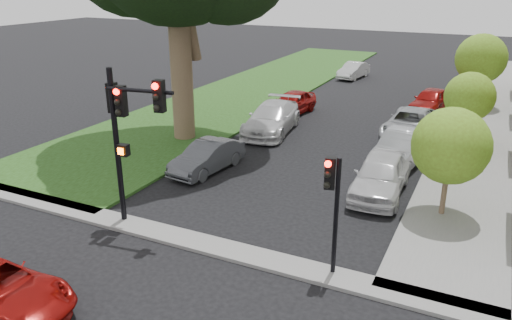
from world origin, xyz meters
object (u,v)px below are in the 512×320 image
at_px(small_tree_a, 451,146).
at_px(car_parked_3, 431,100).
at_px(car_parked_6, 272,118).
at_px(car_parked_0, 380,175).
at_px(small_tree_b, 470,97).
at_px(car_parked_2, 411,124).
at_px(car_parked_1, 401,148).
at_px(car_parked_7, 292,103).
at_px(small_tree_c, 481,59).
at_px(traffic_signal_main, 125,120).
at_px(car_parked_5, 207,157).
at_px(car_parked_9, 353,70).
at_px(traffic_signal_secondary, 333,195).

height_order(small_tree_a, car_parked_3, small_tree_a).
relative_size(small_tree_a, car_parked_6, 0.73).
xyz_separation_m(car_parked_0, car_parked_6, (-7.22, 5.69, -0.00)).
xyz_separation_m(small_tree_b, car_parked_2, (-2.63, -0.07, -1.72)).
bearing_deg(car_parked_1, car_parked_7, 149.67).
height_order(small_tree_c, traffic_signal_main, traffic_signal_main).
bearing_deg(car_parked_1, car_parked_0, -84.58).
bearing_deg(car_parked_5, car_parked_3, 70.31).
xyz_separation_m(small_tree_a, car_parked_5, (-9.87, 0.12, -2.01)).
bearing_deg(small_tree_b, traffic_signal_main, -123.62).
bearing_deg(small_tree_c, car_parked_3, -134.39).
relative_size(traffic_signal_main, car_parked_1, 1.15).
height_order(car_parked_1, car_parked_7, car_parked_1).
bearing_deg(small_tree_b, car_parked_6, -165.85).
bearing_deg(car_parked_7, car_parked_2, -7.33).
relative_size(car_parked_2, car_parked_5, 1.33).
relative_size(small_tree_b, car_parked_7, 0.87).
distance_m(small_tree_c, car_parked_9, 11.83).
relative_size(small_tree_c, car_parked_9, 1.19).
xyz_separation_m(small_tree_c, car_parked_1, (-2.34, -12.86, -2.38)).
xyz_separation_m(traffic_signal_secondary, car_parked_7, (-7.60, 16.00, -1.80)).
distance_m(car_parked_6, car_parked_7, 4.02).
relative_size(car_parked_1, car_parked_6, 0.86).
relative_size(small_tree_b, car_parked_6, 0.67).
distance_m(car_parked_1, car_parked_3, 10.35).
xyz_separation_m(car_parked_2, car_parked_3, (0.17, 5.97, -0.00)).
distance_m(small_tree_c, car_parked_3, 4.26).
bearing_deg(car_parked_1, traffic_signal_main, -118.64).
bearing_deg(small_tree_a, car_parked_0, 158.53).
relative_size(traffic_signal_secondary, car_parked_0, 0.77).
bearing_deg(car_parked_1, small_tree_c, 87.07).
distance_m(small_tree_a, car_parked_6, 11.90).
xyz_separation_m(traffic_signal_main, car_parked_5, (-0.30, 5.42, -3.09)).
xyz_separation_m(small_tree_c, car_parked_5, (-9.87, -17.39, -2.49)).
xyz_separation_m(small_tree_c, car_parked_6, (-9.69, -10.86, -2.35)).
bearing_deg(car_parked_9, car_parked_3, -41.56).
distance_m(traffic_signal_secondary, car_parked_6, 14.09).
distance_m(traffic_signal_main, car_parked_3, 21.72).
distance_m(car_parked_3, car_parked_7, 8.79).
height_order(car_parked_2, car_parked_6, car_parked_6).
xyz_separation_m(car_parked_1, car_parked_7, (-7.77, 6.00, -0.05)).
bearing_deg(car_parked_2, car_parked_9, 118.80).
height_order(small_tree_b, car_parked_0, small_tree_b).
xyz_separation_m(car_parked_1, car_parked_6, (-7.35, 2.00, 0.02)).
distance_m(small_tree_b, car_parked_5, 13.47).
bearing_deg(small_tree_b, small_tree_c, 90.00).
height_order(car_parked_1, car_parked_9, car_parked_1).
distance_m(car_parked_1, car_parked_5, 8.79).
relative_size(car_parked_1, car_parked_9, 1.19).
xyz_separation_m(traffic_signal_secondary, car_parked_9, (-7.30, 28.98, -1.87)).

